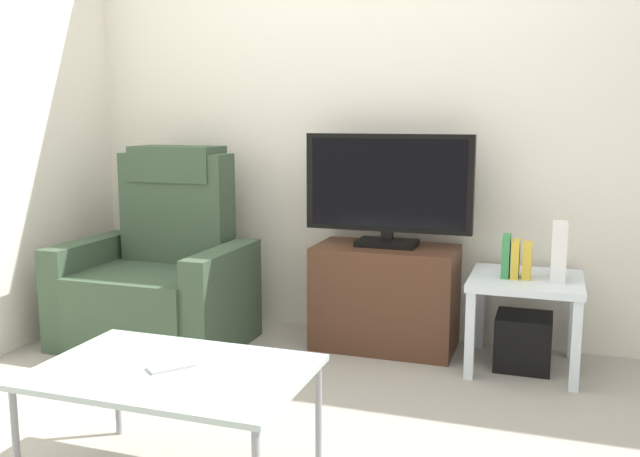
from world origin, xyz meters
TOP-DOWN VIEW (x-y plane):
  - ground_plane at (0.00, 0.00)m, footprint 6.40×6.40m
  - wall_back at (0.00, 1.13)m, footprint 6.40×0.06m
  - tv_stand at (0.03, 0.86)m, footprint 0.76×0.41m
  - television at (0.03, 0.88)m, footprint 0.90×0.20m
  - recliner_armchair at (-1.19, 0.58)m, footprint 0.98×0.78m
  - side_table at (0.76, 0.78)m, footprint 0.54×0.54m
  - subwoofer_box at (0.76, 0.78)m, footprint 0.27×0.27m
  - book_leftmost at (0.66, 0.76)m, footprint 0.04×0.12m
  - book_middle at (0.70, 0.76)m, footprint 0.04×0.12m
  - book_rightmost at (0.76, 0.76)m, footprint 0.04×0.10m
  - game_console at (0.90, 0.79)m, footprint 0.07×0.20m
  - coffee_table at (-0.31, -0.77)m, footprint 0.90×0.60m
  - cell_phone at (-0.32, -0.77)m, footprint 0.15×0.16m

SIDE VIEW (x-z plane):
  - ground_plane at x=0.00m, z-range 0.00..0.00m
  - subwoofer_box at x=0.76m, z-range 0.00..0.27m
  - tv_stand at x=0.03m, z-range 0.00..0.56m
  - recliner_armchair at x=-1.19m, z-range -0.17..0.91m
  - side_table at x=0.76m, z-range 0.16..0.62m
  - coffee_table at x=-0.31m, z-range 0.18..0.60m
  - cell_phone at x=-0.32m, z-range 0.42..0.43m
  - book_rightmost at x=0.76m, z-range 0.46..0.64m
  - book_middle at x=0.70m, z-range 0.46..0.65m
  - book_leftmost at x=0.66m, z-range 0.46..0.67m
  - game_console at x=0.90m, z-range 0.46..0.74m
  - television at x=0.03m, z-range 0.58..1.17m
  - wall_back at x=0.00m, z-range 0.00..2.60m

